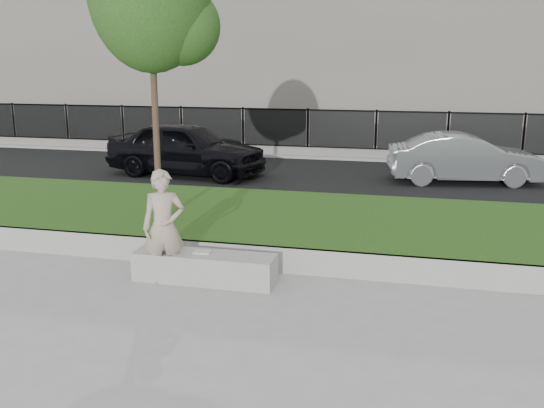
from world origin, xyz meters
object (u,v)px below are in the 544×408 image
(man, at_px, (164,227))
(book, at_px, (202,252))
(stone_bench, at_px, (205,267))
(car_silver, at_px, (465,158))
(car_dark, at_px, (187,148))

(man, relative_size, book, 6.91)
(stone_bench, height_order, car_silver, car_silver)
(man, height_order, book, man)
(car_silver, bearing_deg, car_dark, 86.91)
(man, bearing_deg, book, -3.54)
(car_dark, distance_m, car_silver, 7.39)
(man, xyz_separation_m, car_silver, (4.64, 8.46, -0.15))
(man, distance_m, book, 0.66)
(book, xyz_separation_m, car_dark, (-3.22, 7.55, 0.35))
(stone_bench, relative_size, car_silver, 0.54)
(stone_bench, relative_size, car_dark, 0.47)
(stone_bench, bearing_deg, man, -164.61)
(man, height_order, car_dark, man)
(car_dark, bearing_deg, book, -150.40)
(car_silver, bearing_deg, book, 144.69)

